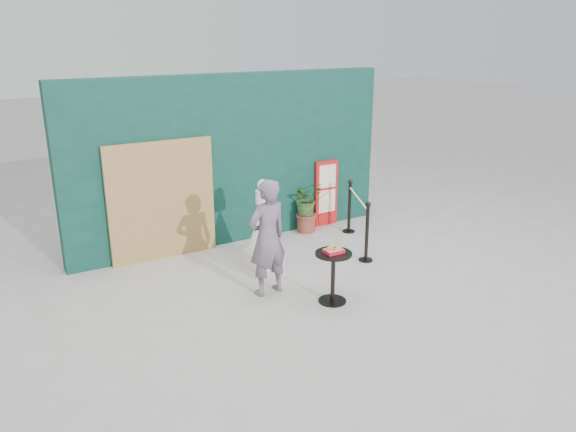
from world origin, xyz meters
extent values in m
plane|color=#ADAAA5|center=(0.00, 0.00, 0.00)|extent=(60.00, 60.00, 0.00)
cube|color=#0B322B|center=(0.00, 3.15, 1.50)|extent=(6.00, 0.30, 3.00)
cube|color=tan|center=(-1.40, 2.94, 1.00)|extent=(1.80, 0.08, 2.00)
imported|color=slate|center=(-0.55, 0.85, 0.86)|extent=(0.68, 0.50, 1.73)
cube|color=red|center=(1.90, 2.96, 0.65)|extent=(0.50, 0.06, 1.30)
cube|color=beige|center=(1.90, 2.92, 1.00)|extent=(0.38, 0.02, 0.45)
cube|color=beige|center=(1.90, 2.92, 0.50)|extent=(0.38, 0.02, 0.45)
cube|color=red|center=(1.90, 2.92, 0.15)|extent=(0.38, 0.02, 0.18)
cube|color=silver|center=(-0.14, 1.74, 0.13)|extent=(0.49, 0.49, 0.27)
cone|color=white|center=(-0.14, 1.74, 0.67)|extent=(0.58, 0.58, 0.81)
cylinder|color=white|center=(-0.14, 1.74, 1.19)|extent=(0.23, 0.23, 0.22)
sphere|color=silver|center=(-0.14, 1.74, 1.38)|extent=(0.18, 0.18, 0.18)
cylinder|color=black|center=(0.11, 0.13, 0.01)|extent=(0.40, 0.40, 0.02)
cylinder|color=black|center=(0.11, 0.13, 0.36)|extent=(0.06, 0.06, 0.72)
cylinder|color=black|center=(0.11, 0.13, 0.73)|extent=(0.52, 0.52, 0.03)
cube|color=red|center=(0.11, 0.13, 0.78)|extent=(0.26, 0.19, 0.05)
cube|color=red|center=(0.11, 0.13, 0.80)|extent=(0.24, 0.17, 0.00)
cube|color=#CC894A|center=(0.07, 0.14, 0.82)|extent=(0.15, 0.14, 0.02)
cube|color=#C58448|center=(0.16, 0.11, 0.82)|extent=(0.13, 0.13, 0.02)
cone|color=yellow|center=(0.13, 0.18, 0.83)|extent=(0.06, 0.06, 0.06)
cylinder|color=brown|center=(1.36, 2.83, 0.15)|extent=(0.35, 0.35, 0.29)
cylinder|color=brown|center=(1.36, 2.83, 0.31)|extent=(0.39, 0.39, 0.05)
imported|color=#315223|center=(1.36, 2.83, 0.66)|extent=(0.58, 0.50, 0.64)
cylinder|color=black|center=(1.45, 1.08, 0.01)|extent=(0.24, 0.24, 0.02)
cylinder|color=black|center=(1.45, 1.08, 0.48)|extent=(0.06, 0.06, 0.96)
sphere|color=black|center=(1.45, 1.08, 0.99)|extent=(0.09, 0.09, 0.09)
cylinder|color=black|center=(2.05, 2.38, 0.01)|extent=(0.24, 0.24, 0.02)
cylinder|color=black|center=(2.05, 2.38, 0.48)|extent=(0.06, 0.06, 0.96)
sphere|color=black|center=(2.05, 2.38, 0.99)|extent=(0.09, 0.09, 0.09)
cylinder|color=white|center=(1.75, 1.73, 0.88)|extent=(0.63, 1.31, 0.03)
camera|label=1|loc=(-4.10, -5.78, 3.68)|focal=35.00mm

